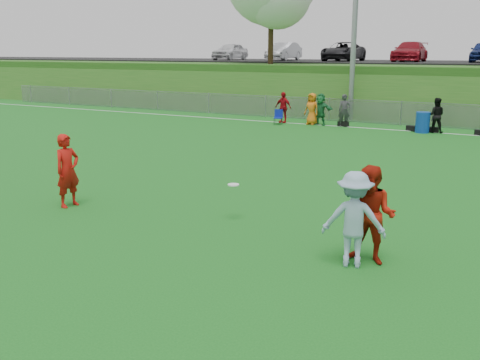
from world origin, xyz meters
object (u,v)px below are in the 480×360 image
Objects in this scene: player_red_center at (371,215)px; player_red_left at (68,171)px; player_blue at (354,219)px; recycling_bin at (423,122)px; frisbee at (233,185)px.

player_red_left is at bearing -177.97° from player_red_center.
player_red_center is at bearing -83.44° from player_red_left.
recycling_bin is at bearing -98.03° from player_blue.
player_red_center is at bearing -143.30° from player_blue.
frisbee is at bearing -69.94° from player_red_left.
frisbee is 16.52m from recycling_bin.
player_red_center is (7.81, -0.15, -0.00)m from player_red_left.
player_blue is 6.57× the size of frisbee.
frisbee is at bearing -95.52° from recycling_bin.
player_red_left is at bearing -16.80° from player_blue.
player_red_left is at bearing -108.71° from recycling_bin.
frisbee is (-3.27, 1.39, -0.04)m from player_blue.
player_blue is at bearing -126.73° from player_red_center.
player_red_center reaches higher than recycling_bin.
player_blue is at bearing -85.70° from player_red_left.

